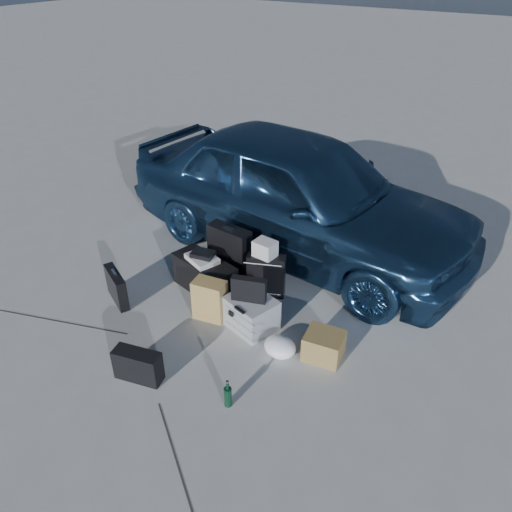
{
  "coord_description": "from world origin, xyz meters",
  "views": [
    {
      "loc": [
        2.6,
        -2.81,
        3.44
      ],
      "look_at": [
        0.24,
        0.85,
        0.69
      ],
      "focal_mm": 35.0,
      "sensor_mm": 36.0,
      "label": 1
    }
  ],
  "objects_px": {
    "suitcase_left": "(230,254)",
    "car": "(297,193)",
    "duffel_bag": "(205,275)",
    "suitcase_right": "(266,275)",
    "green_bottle": "(228,394)",
    "cardboard_box": "(324,346)",
    "briefcase": "(117,287)",
    "pelican_case": "(251,313)"
  },
  "relations": [
    {
      "from": "duffel_bag",
      "to": "suitcase_left",
      "type": "bearing_deg",
      "value": 85.64
    },
    {
      "from": "suitcase_right",
      "to": "car",
      "type": "bearing_deg",
      "value": 79.59
    },
    {
      "from": "car",
      "to": "cardboard_box",
      "type": "xyz_separation_m",
      "value": [
        1.25,
        -1.69,
        -0.64
      ]
    },
    {
      "from": "briefcase",
      "to": "duffel_bag",
      "type": "xyz_separation_m",
      "value": [
        0.69,
        0.7,
        0.01
      ]
    },
    {
      "from": "duffel_bag",
      "to": "cardboard_box",
      "type": "xyz_separation_m",
      "value": [
        1.65,
        -0.26,
        -0.06
      ]
    },
    {
      "from": "suitcase_right",
      "to": "green_bottle",
      "type": "xyz_separation_m",
      "value": [
        0.59,
        -1.57,
        -0.12
      ]
    },
    {
      "from": "cardboard_box",
      "to": "briefcase",
      "type": "bearing_deg",
      "value": -169.24
    },
    {
      "from": "car",
      "to": "duffel_bag",
      "type": "bearing_deg",
      "value": 168.88
    },
    {
      "from": "car",
      "to": "green_bottle",
      "type": "bearing_deg",
      "value": -158.46
    },
    {
      "from": "briefcase",
      "to": "green_bottle",
      "type": "relative_size",
      "value": 1.73
    },
    {
      "from": "green_bottle",
      "to": "pelican_case",
      "type": "bearing_deg",
      "value": 112.45
    },
    {
      "from": "briefcase",
      "to": "suitcase_right",
      "type": "distance_m",
      "value": 1.68
    },
    {
      "from": "pelican_case",
      "to": "suitcase_right",
      "type": "bearing_deg",
      "value": 122.89
    },
    {
      "from": "pelican_case",
      "to": "briefcase",
      "type": "xyz_separation_m",
      "value": [
        -1.51,
        -0.44,
        0.01
      ]
    },
    {
      "from": "suitcase_right",
      "to": "cardboard_box",
      "type": "bearing_deg",
      "value": -51.96
    },
    {
      "from": "suitcase_left",
      "to": "suitcase_right",
      "type": "distance_m",
      "value": 0.54
    },
    {
      "from": "suitcase_left",
      "to": "car",
      "type": "bearing_deg",
      "value": 79.13
    },
    {
      "from": "pelican_case",
      "to": "duffel_bag",
      "type": "distance_m",
      "value": 0.86
    },
    {
      "from": "car",
      "to": "green_bottle",
      "type": "relative_size",
      "value": 16.43
    },
    {
      "from": "suitcase_right",
      "to": "green_bottle",
      "type": "bearing_deg",
      "value": -92.14
    },
    {
      "from": "briefcase",
      "to": "green_bottle",
      "type": "bearing_deg",
      "value": 10.39
    },
    {
      "from": "car",
      "to": "duffel_bag",
      "type": "distance_m",
      "value": 1.59
    },
    {
      "from": "pelican_case",
      "to": "duffel_bag",
      "type": "xyz_separation_m",
      "value": [
        -0.82,
        0.26,
        0.02
      ]
    },
    {
      "from": "cardboard_box",
      "to": "duffel_bag",
      "type": "bearing_deg",
      "value": 171.15
    },
    {
      "from": "briefcase",
      "to": "cardboard_box",
      "type": "bearing_deg",
      "value": 37.27
    },
    {
      "from": "suitcase_left",
      "to": "suitcase_right",
      "type": "height_order",
      "value": "suitcase_left"
    },
    {
      "from": "car",
      "to": "pelican_case",
      "type": "height_order",
      "value": "car"
    },
    {
      "from": "briefcase",
      "to": "duffel_bag",
      "type": "height_order",
      "value": "duffel_bag"
    },
    {
      "from": "cardboard_box",
      "to": "pelican_case",
      "type": "bearing_deg",
      "value": -179.51
    },
    {
      "from": "pelican_case",
      "to": "briefcase",
      "type": "bearing_deg",
      "value": -147.93
    },
    {
      "from": "cardboard_box",
      "to": "suitcase_right",
      "type": "bearing_deg",
      "value": 150.68
    },
    {
      "from": "cardboard_box",
      "to": "suitcase_left",
      "type": "bearing_deg",
      "value": 158.49
    },
    {
      "from": "car",
      "to": "briefcase",
      "type": "bearing_deg",
      "value": 157.31
    },
    {
      "from": "green_bottle",
      "to": "briefcase",
      "type": "bearing_deg",
      "value": 163.88
    },
    {
      "from": "briefcase",
      "to": "duffel_bag",
      "type": "distance_m",
      "value": 0.99
    },
    {
      "from": "suitcase_left",
      "to": "green_bottle",
      "type": "distance_m",
      "value": 1.97
    },
    {
      "from": "cardboard_box",
      "to": "green_bottle",
      "type": "height_order",
      "value": "green_bottle"
    },
    {
      "from": "pelican_case",
      "to": "cardboard_box",
      "type": "relative_size",
      "value": 1.34
    },
    {
      "from": "pelican_case",
      "to": "suitcase_left",
      "type": "bearing_deg",
      "value": 154.8
    },
    {
      "from": "car",
      "to": "pelican_case",
      "type": "relative_size",
      "value": 9.41
    },
    {
      "from": "pelican_case",
      "to": "duffel_bag",
      "type": "bearing_deg",
      "value": 177.9
    },
    {
      "from": "pelican_case",
      "to": "car",
      "type": "bearing_deg",
      "value": 119.75
    }
  ]
}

